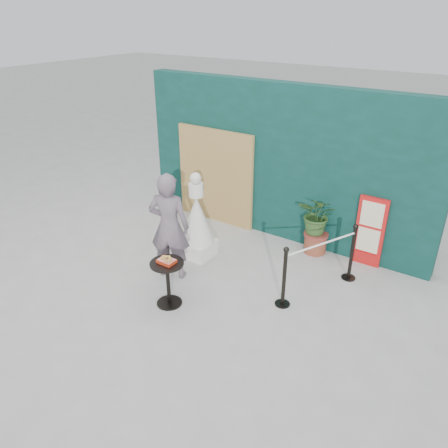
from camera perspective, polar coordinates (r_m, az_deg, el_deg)
ground at (r=6.87m, az=-5.73°, el=-11.25°), size 60.00×60.00×0.00m
back_wall at (r=8.51m, az=7.45°, el=7.90°), size 6.00×0.30×3.00m
bamboo_fence at (r=9.19m, az=-1.15°, el=6.23°), size 1.80×0.08×2.00m
woman at (r=7.26m, az=-7.16°, el=-0.34°), size 0.80×0.67×1.87m
menu_board at (r=8.06m, az=18.49°, el=-0.99°), size 0.50×0.07×1.30m
statue at (r=7.93m, az=-3.54°, el=0.11°), size 0.64×0.64×1.64m
cafe_table at (r=6.76m, az=-7.36°, el=-6.84°), size 0.52×0.52×0.75m
food_basket at (r=6.60m, az=-7.48°, el=-4.75°), size 0.26×0.19×0.11m
planter at (r=8.20m, az=12.13°, el=0.50°), size 0.68×0.59×1.16m
stanchion_barrier at (r=7.16m, az=12.39°, el=-5.25°), size 0.84×1.54×1.03m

